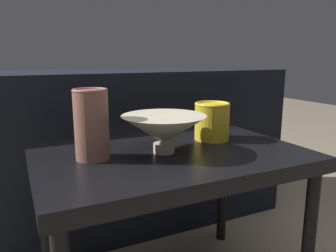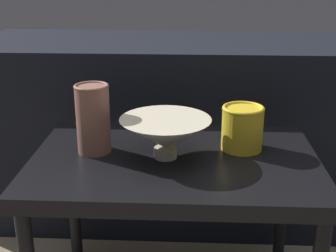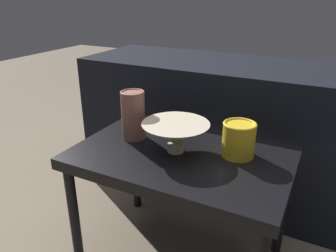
% 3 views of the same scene
% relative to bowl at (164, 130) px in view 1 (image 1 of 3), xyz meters
% --- Properties ---
extents(table, '(0.73, 0.49, 0.47)m').
position_rel_bowl_xyz_m(table, '(0.02, 0.01, -0.12)').
color(table, black).
rests_on(table, ground_plane).
extents(couch_backdrop, '(1.45, 0.50, 0.67)m').
position_rel_bowl_xyz_m(couch_backdrop, '(0.02, 0.57, -0.20)').
color(couch_backdrop, black).
rests_on(couch_backdrop, ground_plane).
extents(bowl, '(0.23, 0.23, 0.10)m').
position_rel_bowl_xyz_m(bowl, '(0.00, 0.00, 0.00)').
color(bowl, beige).
rests_on(bowl, table).
extents(vase_textured_left, '(0.09, 0.09, 0.18)m').
position_rel_bowl_xyz_m(vase_textured_left, '(-0.19, 0.03, 0.03)').
color(vase_textured_left, brown).
rests_on(vase_textured_left, table).
extents(vase_colorful_right, '(0.11, 0.11, 0.12)m').
position_rel_bowl_xyz_m(vase_colorful_right, '(0.20, 0.07, -0.00)').
color(vase_colorful_right, gold).
rests_on(vase_colorful_right, table).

